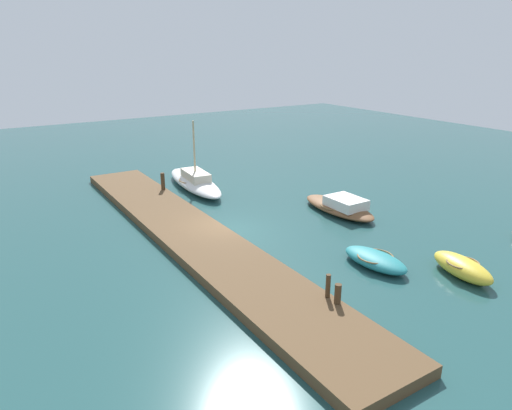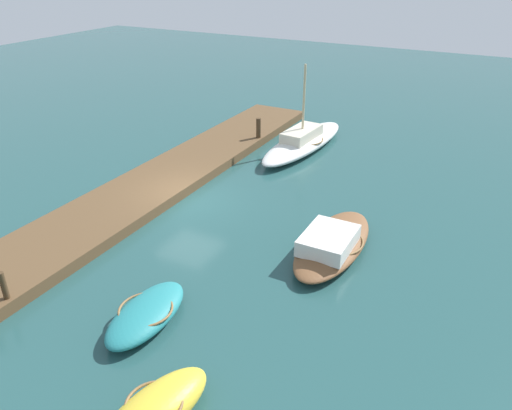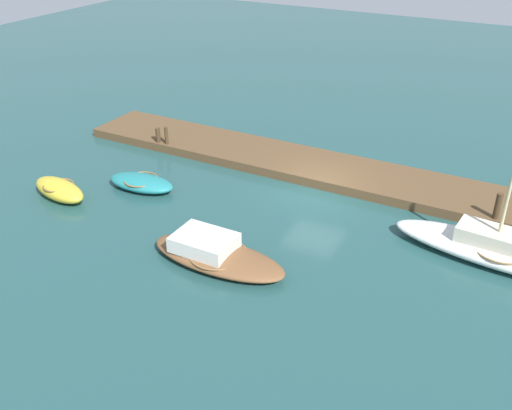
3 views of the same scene
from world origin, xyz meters
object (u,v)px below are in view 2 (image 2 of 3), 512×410
(dinghy_yellow, at_px, (155,410))
(mooring_post_mid_west, at_px, (4,286))
(sailboat_white, at_px, (303,141))
(rowboat_teal, at_px, (146,314))
(mooring_post_west, at_px, (258,128))
(motorboat_brown, at_px, (332,243))

(dinghy_yellow, relative_size, mooring_post_mid_west, 3.56)
(sailboat_white, relative_size, dinghy_yellow, 2.48)
(dinghy_yellow, distance_m, mooring_post_mid_west, 6.52)
(rowboat_teal, xyz_separation_m, mooring_post_west, (-14.57, -4.01, 0.66))
(mooring_post_west, height_order, mooring_post_mid_west, mooring_post_west)
(mooring_post_west, bearing_deg, mooring_post_mid_west, 0.00)
(motorboat_brown, relative_size, sailboat_white, 0.66)
(sailboat_white, xyz_separation_m, dinghy_yellow, (17.71, 3.93, -0.06))
(motorboat_brown, distance_m, rowboat_teal, 6.96)
(motorboat_brown, distance_m, dinghy_yellow, 8.73)
(motorboat_brown, height_order, rowboat_teal, motorboat_brown)
(motorboat_brown, bearing_deg, mooring_post_mid_west, -44.73)
(sailboat_white, relative_size, mooring_post_west, 7.34)
(motorboat_brown, relative_size, mooring_post_west, 4.85)
(rowboat_teal, height_order, mooring_post_west, mooring_post_west)
(dinghy_yellow, bearing_deg, sailboat_white, -156.17)
(dinghy_yellow, bearing_deg, motorboat_brown, -175.52)
(sailboat_white, height_order, mooring_post_mid_west, sailboat_white)
(mooring_post_west, bearing_deg, rowboat_teal, 15.39)
(dinghy_yellow, distance_m, mooring_post_west, 18.35)
(rowboat_teal, bearing_deg, sailboat_white, -178.08)
(motorboat_brown, height_order, mooring_post_west, mooring_post_west)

